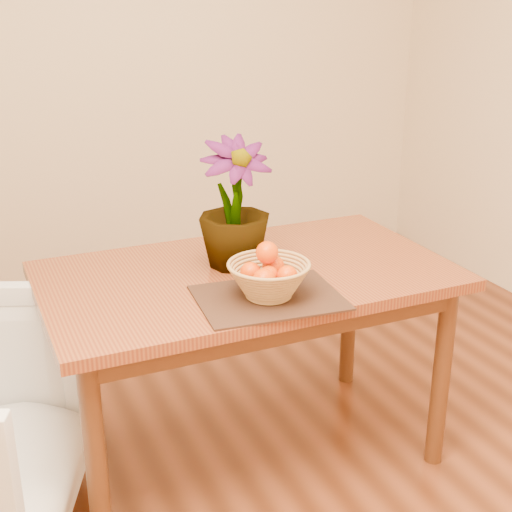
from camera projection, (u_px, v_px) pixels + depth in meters
name	position (u px, v px, depth m)	size (l,w,h in m)	color
floor	(282.00, 501.00, 2.46)	(4.50, 4.50, 0.00)	brown
wall_back	(107.00, 48.00, 3.91)	(4.00, 0.02, 2.70)	#FBE2BF
table	(247.00, 294.00, 2.49)	(1.40, 0.80, 0.75)	brown
placemat	(269.00, 298.00, 2.23)	(0.45, 0.33, 0.01)	#341D12
wicker_basket	(269.00, 281.00, 2.21)	(0.26, 0.26, 0.11)	#AA8146
orange_pile	(268.00, 270.00, 2.21)	(0.16, 0.16, 0.13)	#DC5803
potted_plant	(234.00, 204.00, 2.42)	(0.25, 0.25, 0.45)	#153F12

